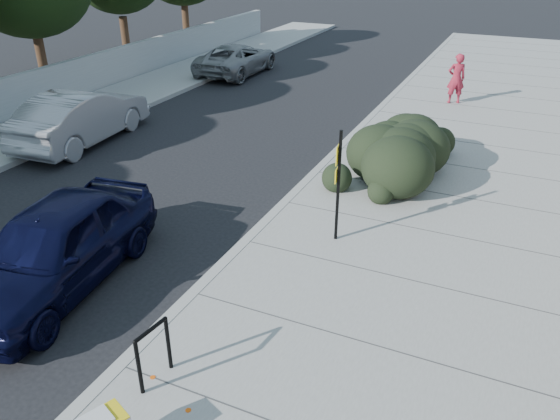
{
  "coord_description": "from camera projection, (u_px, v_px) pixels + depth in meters",
  "views": [
    {
      "loc": [
        4.71,
        -6.58,
        5.9
      ],
      "look_at": [
        0.76,
        2.06,
        1.0
      ],
      "focal_mm": 35.0,
      "sensor_mm": 36.0,
      "label": 1
    }
  ],
  "objects": [
    {
      "name": "ground",
      "position": [
        194.0,
        299.0,
        9.77
      ],
      "size": [
        120.0,
        120.0,
        0.0
      ],
      "primitive_type": "plane",
      "color": "black",
      "rests_on": "ground"
    },
    {
      "name": "sidewalk_near",
      "position": [
        541.0,
        234.0,
        11.71
      ],
      "size": [
        11.2,
        50.0,
        0.15
      ],
      "primitive_type": "cube",
      "color": "gray",
      "rests_on": "ground"
    },
    {
      "name": "sidewalk_far",
      "position": [
        24.0,
        136.0,
        17.28
      ],
      "size": [
        3.0,
        50.0,
        0.15
      ],
      "primitive_type": "cube",
      "color": "gray",
      "rests_on": "ground"
    },
    {
      "name": "curb_near",
      "position": [
        301.0,
        188.0,
        13.77
      ],
      "size": [
        0.22,
        50.0,
        0.17
      ],
      "primitive_type": "cube",
      "color": "#9E9E99",
      "rests_on": "ground"
    },
    {
      "name": "curb_far",
      "position": [
        60.0,
        142.0,
        16.72
      ],
      "size": [
        0.22,
        50.0,
        0.17
      ],
      "primitive_type": "cube",
      "color": "#9E9E99",
      "rests_on": "ground"
    },
    {
      "name": "bike_rack",
      "position": [
        153.0,
        349.0,
        7.57
      ],
      "size": [
        0.14,
        0.64,
        0.93
      ],
      "rotation": [
        0.0,
        0.0,
        -0.13
      ],
      "color": "black",
      "rests_on": "sidewalk_near"
    },
    {
      "name": "sign_post",
      "position": [
        338.0,
        179.0,
        10.78
      ],
      "size": [
        0.1,
        0.27,
        2.37
      ],
      "rotation": [
        0.0,
        0.0,
        0.13
      ],
      "color": "black",
      "rests_on": "sidewalk_near"
    },
    {
      "name": "hedge",
      "position": [
        395.0,
        141.0,
        14.31
      ],
      "size": [
        3.69,
        4.78,
        1.6
      ],
      "primitive_type": "ellipsoid",
      "rotation": [
        0.0,
        0.0,
        -0.42
      ],
      "color": "black",
      "rests_on": "sidewalk_near"
    },
    {
      "name": "sedan_navy",
      "position": [
        54.0,
        247.0,
        9.83
      ],
      "size": [
        2.5,
        4.93,
        1.61
      ],
      "primitive_type": "imported",
      "rotation": [
        0.0,
        0.0,
        0.13
      ],
      "color": "black",
      "rests_on": "ground"
    },
    {
      "name": "wagon_silver",
      "position": [
        81.0,
        117.0,
        16.65
      ],
      "size": [
        2.1,
        5.02,
        1.61
      ],
      "primitive_type": "imported",
      "rotation": [
        0.0,
        0.0,
        3.22
      ],
      "color": "#9FA0A4",
      "rests_on": "ground"
    },
    {
      "name": "suv_silver",
      "position": [
        237.0,
        59.0,
        24.71
      ],
      "size": [
        2.31,
        4.88,
        1.35
      ],
      "primitive_type": "imported",
      "rotation": [
        0.0,
        0.0,
        3.16
      ],
      "color": "gray",
      "rests_on": "ground"
    },
    {
      "name": "pedestrian",
      "position": [
        456.0,
        79.0,
        19.91
      ],
      "size": [
        0.78,
        0.67,
        1.8
      ],
      "primitive_type": "imported",
      "rotation": [
        0.0,
        0.0,
        3.58
      ],
      "color": "maroon",
      "rests_on": "sidewalk_near"
    }
  ]
}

